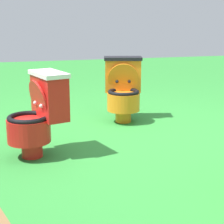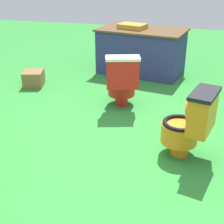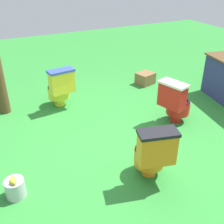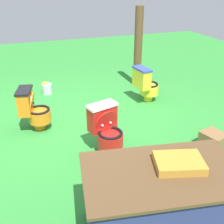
{
  "view_description": "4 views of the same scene",
  "coord_description": "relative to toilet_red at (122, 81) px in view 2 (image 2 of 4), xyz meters",
  "views": [
    {
      "loc": [
        -3.48,
        1.19,
        1.19
      ],
      "look_at": [
        -0.65,
        0.43,
        0.45
      ],
      "focal_mm": 61.83,
      "sensor_mm": 36.0,
      "label": 1
    },
    {
      "loc": [
        0.68,
        -2.95,
        1.8
      ],
      "look_at": [
        -0.11,
        -0.01,
        0.37
      ],
      "focal_mm": 51.35,
      "sensor_mm": 36.0,
      "label": 2
    },
    {
      "loc": [
        2.76,
        -1.6,
        2.31
      ],
      "look_at": [
        -0.43,
        -0.04,
        0.34
      ],
      "focal_mm": 44.02,
      "sensor_mm": 36.0,
      "label": 3
    },
    {
      "loc": [
        0.86,
        4.25,
        2.37
      ],
      "look_at": [
        -0.52,
        0.4,
        0.34
      ],
      "focal_mm": 44.61,
      "sensor_mm": 36.0,
      "label": 4
    }
  ],
  "objects": [
    {
      "name": "toilet_red",
      "position": [
        0.0,
        0.0,
        0.0
      ],
      "size": [
        0.52,
        0.59,
        0.73
      ],
      "rotation": [
        0.0,
        0.0,
        0.28
      ],
      "color": "red",
      "rests_on": "ground"
    },
    {
      "name": "vendor_table",
      "position": [
        -0.02,
        1.55,
        0.02
      ],
      "size": [
        1.59,
        1.1,
        0.85
      ],
      "rotation": [
        0.0,
        0.0,
        -0.17
      ],
      "color": "navy",
      "rests_on": "ground"
    },
    {
      "name": "toilet_orange",
      "position": [
        0.93,
        -1.03,
        0.0
      ],
      "size": [
        0.58,
        0.51,
        0.73
      ],
      "rotation": [
        0.0,
        0.0,
        1.32
      ],
      "color": "orange",
      "rests_on": "ground"
    },
    {
      "name": "ground",
      "position": [
        0.23,
        -0.97,
        -0.37
      ],
      "size": [
        14.0,
        14.0,
        0.0
      ],
      "primitive_type": "plane",
      "color": "#2D8433"
    },
    {
      "name": "small_crate",
      "position": [
        -1.55,
        0.44,
        -0.25
      ],
      "size": [
        0.38,
        0.41,
        0.24
      ],
      "primitive_type": "cube",
      "rotation": [
        0.0,
        0.0,
        1.84
      ],
      "color": "brown",
      "rests_on": "ground"
    }
  ]
}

